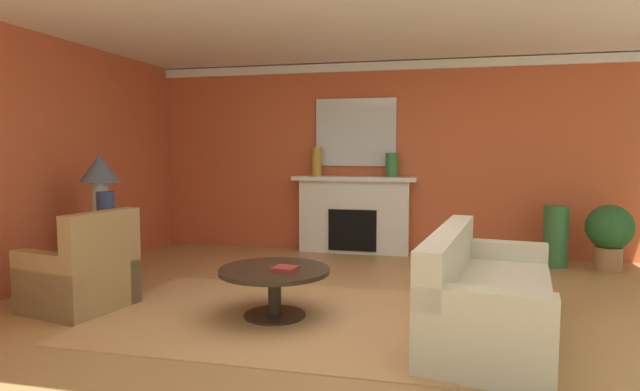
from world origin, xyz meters
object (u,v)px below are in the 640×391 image
Objects in this scene: mantel_mirror at (356,132)px; vase_on_side_table at (106,208)px; vase_mantel_right at (392,165)px; armchair_near_window at (82,277)px; table_lamp at (100,175)px; coffee_table at (275,281)px; fireplace at (354,217)px; sofa at (485,299)px; side_table at (102,248)px; vase_mantel_left at (317,162)px; vase_tall_corner at (555,236)px; potted_plant at (610,232)px.

mantel_mirror is 3.36× the size of vase_on_side_table.
armchair_near_window is at bearing -128.57° from vase_mantel_right.
table_lamp is at bearing 141.34° from vase_on_side_table.
vase_on_side_table is (-2.16, 0.63, 0.54)m from coffee_table.
table_lamp reaches higher than vase_on_side_table.
coffee_table is at bearing -16.22° from vase_on_side_table.
fireplace is 3.12m from coffee_table.
sofa is at bearing 2.78° from armchair_near_window.
side_table is 3.17m from vase_mantel_left.
mantel_mirror reaches higher than vase_mantel_left.
vase_on_side_table is at bearing -132.14° from mantel_mirror.
side_table is 0.82m from table_lamp.
table_lamp is 0.95× the size of vase_tall_corner.
table_lamp reaches higher than fireplace.
vase_mantel_right is at bearing 51.43° from armchair_near_window.
mantel_mirror is at bearing 47.86° from vase_on_side_table.
coffee_table is (-0.19, -3.23, -1.43)m from mantel_mirror.
coffee_table is 2.89× the size of vase_mantel_right.
fireplace is 3.89m from armchair_near_window.
vase_mantel_left is at bearing -174.89° from fireplace.
armchair_near_window is at bearing -69.48° from vase_on_side_table.
coffee_table is (1.85, 0.19, 0.03)m from armchair_near_window.
mantel_mirror reaches higher than coffee_table.
vase_mantel_left is at bearing 174.58° from potted_plant.
mantel_mirror is 3.05m from vase_tall_corner.
coffee_table is 2.43m from side_table.
fireplace is 2.57× the size of side_table.
vase_tall_corner is at bearing -4.40° from vase_mantel_left.
table_lamp is 3.03m from vase_mantel_left.
fireplace reaches higher than armchair_near_window.
vase_mantel_left is (-0.55, -0.05, 0.80)m from fireplace.
mantel_mirror is 2.78× the size of vase_mantel_left.
mantel_mirror is at bearing 59.15° from armchair_near_window.
vase_mantel_right is 2.34m from vase_tall_corner.
sofa is at bearing -70.78° from vase_mantel_right.
armchair_near_window is (-2.05, -3.30, -0.23)m from fireplace.
vase_tall_corner is (3.25, -0.25, -0.94)m from vase_mantel_left.
table_lamp is at bearing -142.87° from vase_mantel_right.
sofa is 3.19m from potted_plant.
coffee_table is 2.83× the size of vase_on_side_table.
sofa is at bearing -62.57° from fireplace.
vase_mantel_left is at bearing 53.43° from vase_on_side_table.
vase_mantel_left is 0.54× the size of vase_tall_corner.
mantel_mirror reaches higher than fireplace.
vase_tall_corner is at bearing -6.33° from fireplace.
fireplace is 3.32m from potted_plant.
armchair_near_window is 1.39m from table_lamp.
mantel_mirror reaches higher than vase_tall_corner.
vase_mantel_right reaches higher than vase_tall_corner.
side_table is at bearing 169.50° from sofa.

